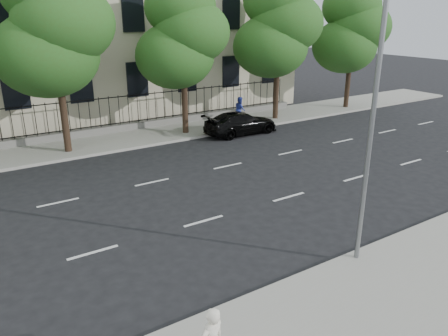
{
  "coord_description": "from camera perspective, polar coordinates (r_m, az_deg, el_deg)",
  "views": [
    {
      "loc": [
        -7.03,
        -9.73,
        7.09
      ],
      "look_at": [
        1.2,
        3.0,
        1.64
      ],
      "focal_mm": 35.0,
      "sensor_mm": 36.0,
      "label": 1
    }
  ],
  "objects": [
    {
      "name": "far_sidewalk",
      "position": [
        25.72,
        -15.75,
        3.18
      ],
      "size": [
        60.0,
        4.0,
        0.15
      ],
      "primitive_type": "cube",
      "color": "gray",
      "rests_on": "ground"
    },
    {
      "name": "near_sidewalk",
      "position": [
        11.46,
        14.92,
        -18.75
      ],
      "size": [
        60.0,
        4.0,
        0.15
      ],
      "primitive_type": "cube",
      "color": "gray",
      "rests_on": "ground"
    },
    {
      "name": "tree_e",
      "position": [
        29.96,
        7.02,
        17.91
      ],
      "size": [
        5.71,
        5.31,
        9.46
      ],
      "color": "#382619",
      "rests_on": "far_sidewalk"
    },
    {
      "name": "street_light",
      "position": [
        12.57,
        17.31,
        10.0
      ],
      "size": [
        0.25,
        3.32,
        8.05
      ],
      "color": "slate",
      "rests_on": "near_sidewalk"
    },
    {
      "name": "tree_c",
      "position": [
        23.65,
        -21.44,
        16.83
      ],
      "size": [
        5.89,
        5.5,
        9.8
      ],
      "color": "#382619",
      "rests_on": "far_sidewalk"
    },
    {
      "name": "tree_d",
      "position": [
        26.08,
        -5.51,
        16.92
      ],
      "size": [
        5.34,
        4.94,
        8.84
      ],
      "color": "#382619",
      "rests_on": "far_sidewalk"
    },
    {
      "name": "lane_markings",
      "position": [
        17.58,
        -6.4,
        -4.12
      ],
      "size": [
        49.6,
        4.62,
        0.01
      ],
      "primitive_type": null,
      "color": "silver",
      "rests_on": "ground"
    },
    {
      "name": "black_sedan",
      "position": [
        26.73,
        2.21,
        5.89
      ],
      "size": [
        4.73,
        1.94,
        1.37
      ],
      "primitive_type": "imported",
      "rotation": [
        0.0,
        0.0,
        1.57
      ],
      "color": "black",
      "rests_on": "ground"
    },
    {
      "name": "tree_f",
      "position": [
        34.84,
        16.32,
        17.02
      ],
      "size": [
        5.52,
        5.12,
        9.01
      ],
      "color": "#382619",
      "rests_on": "far_sidewalk"
    },
    {
      "name": "iron_fence",
      "position": [
        27.16,
        -16.97,
        5.17
      ],
      "size": [
        30.0,
        0.5,
        2.2
      ],
      "color": "slate",
      "rests_on": "far_sidewalk"
    },
    {
      "name": "pedestrian_far",
      "position": [
        29.24,
        2.11,
        7.68
      ],
      "size": [
        0.84,
        0.96,
        1.65
      ],
      "primitive_type": "imported",
      "rotation": [
        0.0,
        0.0,
        1.26
      ],
      "color": "#283697",
      "rests_on": "far_sidewalk"
    },
    {
      "name": "ground",
      "position": [
        13.94,
        2.61,
        -10.83
      ],
      "size": [
        120.0,
        120.0,
        0.0
      ],
      "primitive_type": "plane",
      "color": "black",
      "rests_on": "ground"
    }
  ]
}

